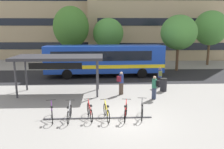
# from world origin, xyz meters

# --- Properties ---
(ground) EXTENTS (200.00, 200.00, 0.00)m
(ground) POSITION_xyz_m (0.00, 0.00, 0.00)
(ground) COLOR gray
(bus_lane_asphalt) EXTENTS (80.00, 7.20, 0.01)m
(bus_lane_asphalt) POSITION_xyz_m (0.00, 11.30, 0.00)
(bus_lane_asphalt) COLOR #232326
(bus_lane_asphalt) RESTS_ON ground
(city_bus) EXTENTS (12.12, 3.06, 3.20)m
(city_bus) POSITION_xyz_m (-1.16, 11.30, 1.78)
(city_bus) COLOR #14389E
(city_bus) RESTS_ON ground
(bike_rack) EXTENTS (5.99, 0.14, 0.70)m
(bike_rack) POSITION_xyz_m (-1.64, 0.22, 0.09)
(bike_rack) COLOR #47474C
(bike_rack) RESTS_ON ground
(parked_bicycle_purple_0) EXTENTS (0.62, 1.68, 0.99)m
(parked_bicycle_purple_0) POSITION_xyz_m (-4.13, 0.15, 0.38)
(parked_bicycle_purple_0) COLOR black
(parked_bicycle_purple_0) RESTS_ON ground
(parked_bicycle_silver_1) EXTENTS (0.52, 1.72, 0.99)m
(parked_bicycle_silver_1) POSITION_xyz_m (-3.18, 0.08, 0.38)
(parked_bicycle_silver_1) COLOR black
(parked_bicycle_silver_1) RESTS_ON ground
(parked_bicycle_red_2) EXTENTS (0.58, 1.69, 0.99)m
(parked_bicycle_red_2) POSITION_xyz_m (-2.08, 0.29, 0.38)
(parked_bicycle_red_2) COLOR black
(parked_bicycle_red_2) RESTS_ON ground
(parked_bicycle_yellow_3) EXTENTS (0.52, 1.71, 0.99)m
(parked_bicycle_yellow_3) POSITION_xyz_m (-1.16, 0.17, 0.38)
(parked_bicycle_yellow_3) COLOR black
(parked_bicycle_yellow_3) RESTS_ON ground
(parked_bicycle_red_4) EXTENTS (0.52, 1.71, 0.99)m
(parked_bicycle_red_4) POSITION_xyz_m (-0.11, 0.15, 0.38)
(parked_bicycle_red_4) COLOR black
(parked_bicycle_red_4) RESTS_ON ground
(parked_bicycle_black_5) EXTENTS (0.52, 1.71, 0.99)m
(parked_bicycle_black_5) POSITION_xyz_m (0.82, 0.32, 0.38)
(parked_bicycle_black_5) COLOR black
(parked_bicycle_black_5) RESTS_ON ground
(transit_shelter) EXTENTS (6.55, 2.89, 2.89)m
(transit_shelter) POSITION_xyz_m (-4.66, 5.14, 2.70)
(transit_shelter) COLOR #38383D
(transit_shelter) RESTS_ON ground
(commuter_black_pack_0) EXTENTS (0.61, 0.52, 1.67)m
(commuter_black_pack_0) POSITION_xyz_m (2.26, 3.53, 0.96)
(commuter_black_pack_0) COLOR #2D3851
(commuter_black_pack_0) RESTS_ON ground
(commuter_maroon_pack_1) EXTENTS (0.59, 0.58, 1.75)m
(commuter_maroon_pack_1) POSITION_xyz_m (-0.02, 4.70, 1.01)
(commuter_maroon_pack_1) COLOR #47382D
(commuter_maroon_pack_1) RESTS_ON ground
(commuter_olive_pack_2) EXTENTS (0.37, 0.55, 1.73)m
(commuter_olive_pack_2) POSITION_xyz_m (3.43, 6.77, 0.99)
(commuter_olive_pack_2) COLOR black
(commuter_olive_pack_2) RESTS_ON ground
(trash_bin) EXTENTS (0.55, 0.55, 1.03)m
(trash_bin) POSITION_xyz_m (3.44, 5.52, 0.52)
(trash_bin) COLOR #232328
(trash_bin) RESTS_ON ground
(street_tree_0) EXTENTS (4.11, 4.11, 6.43)m
(street_tree_0) POSITION_xyz_m (7.32, 14.08, 4.43)
(street_tree_0) COLOR brown
(street_tree_0) RESTS_ON ground
(street_tree_1) EXTENTS (4.11, 4.11, 6.29)m
(street_tree_1) POSITION_xyz_m (-0.67, 19.00, 4.22)
(street_tree_1) COLOR brown
(street_tree_1) RESTS_ON ground
(street_tree_2) EXTENTS (4.34, 4.34, 7.22)m
(street_tree_2) POSITION_xyz_m (12.92, 18.10, 4.93)
(street_tree_2) COLOR brown
(street_tree_2) RESTS_ON ground
(street_tree_3) EXTENTS (4.66, 4.66, 7.75)m
(street_tree_3) POSITION_xyz_m (-5.56, 18.45, 5.06)
(street_tree_3) COLOR brown
(street_tree_3) RESTS_ON ground
(building_left_wing) EXTENTS (17.26, 11.49, 14.69)m
(building_left_wing) POSITION_xyz_m (-11.32, 29.84, 7.34)
(building_left_wing) COLOR tan
(building_left_wing) RESTS_ON ground
(building_centre_block) EXTENTS (14.16, 12.49, 16.89)m
(building_centre_block) POSITION_xyz_m (-2.73, 44.09, 8.45)
(building_centre_block) COLOR gray
(building_centre_block) RESTS_ON ground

